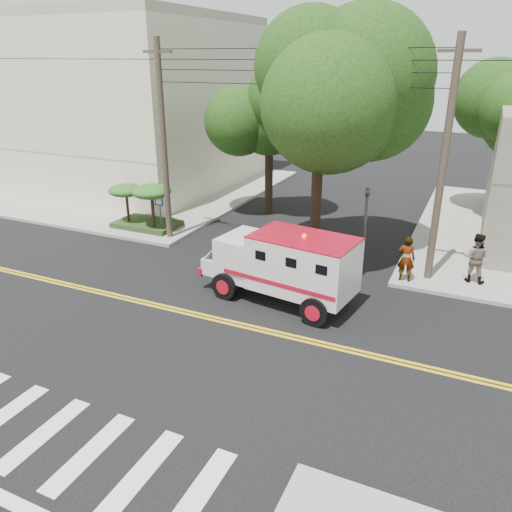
% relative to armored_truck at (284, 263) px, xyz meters
% --- Properties ---
extents(ground, '(100.00, 100.00, 0.00)m').
position_rel_armored_truck_xyz_m(ground, '(-1.78, -2.26, -1.47)').
color(ground, black).
rests_on(ground, ground).
extents(sidewalk_nw, '(17.00, 17.00, 0.15)m').
position_rel_armored_truck_xyz_m(sidewalk_nw, '(-15.28, 11.24, -1.39)').
color(sidewalk_nw, gray).
rests_on(sidewalk_nw, ground).
extents(building_left, '(16.00, 14.00, 10.00)m').
position_rel_armored_truck_xyz_m(building_left, '(-17.28, 12.74, 3.68)').
color(building_left, beige).
rests_on(building_left, sidewalk_nw).
extents(utility_pole_left, '(0.28, 0.28, 9.00)m').
position_rel_armored_truck_xyz_m(utility_pole_left, '(-7.38, 3.74, 3.03)').
color(utility_pole_left, '#382D23').
rests_on(utility_pole_left, ground).
extents(utility_pole_right, '(0.28, 0.28, 9.00)m').
position_rel_armored_truck_xyz_m(utility_pole_right, '(4.52, 3.94, 3.03)').
color(utility_pole_right, '#382D23').
rests_on(utility_pole_right, ground).
extents(tree_main, '(6.08, 5.70, 9.85)m').
position_rel_armored_truck_xyz_m(tree_main, '(0.16, 3.95, 5.73)').
color(tree_main, black).
rests_on(tree_main, ground).
extents(tree_left, '(4.48, 4.20, 7.70)m').
position_rel_armored_truck_xyz_m(tree_left, '(-4.46, 9.53, 4.26)').
color(tree_left, black).
rests_on(tree_left, ground).
extents(traffic_signal, '(0.15, 0.18, 3.60)m').
position_rel_armored_truck_xyz_m(traffic_signal, '(2.02, 3.34, 0.76)').
color(traffic_signal, '#3F3F42').
rests_on(traffic_signal, ground).
extents(accessibility_sign, '(0.45, 0.10, 2.02)m').
position_rel_armored_truck_xyz_m(accessibility_sign, '(-7.98, 3.92, -0.10)').
color(accessibility_sign, '#3F3F42').
rests_on(accessibility_sign, ground).
extents(palm_planter, '(3.52, 2.63, 2.36)m').
position_rel_armored_truck_xyz_m(palm_planter, '(-9.22, 4.37, 0.18)').
color(palm_planter, '#1E3314').
rests_on(palm_planter, sidewalk_nw).
extents(armored_truck, '(5.89, 2.93, 2.58)m').
position_rel_armored_truck_xyz_m(armored_truck, '(0.00, 0.00, 0.00)').
color(armored_truck, silver).
rests_on(armored_truck, ground).
extents(pedestrian_a, '(0.69, 0.49, 1.80)m').
position_rel_armored_truck_xyz_m(pedestrian_a, '(3.72, 3.24, -0.41)').
color(pedestrian_a, gray).
rests_on(pedestrian_a, sidewalk_ne).
extents(pedestrian_b, '(1.01, 0.83, 1.94)m').
position_rel_armored_truck_xyz_m(pedestrian_b, '(6.10, 4.27, -0.34)').
color(pedestrian_b, gray).
rests_on(pedestrian_b, sidewalk_ne).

